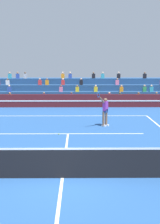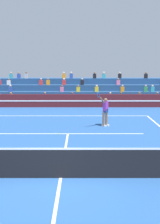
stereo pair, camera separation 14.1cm
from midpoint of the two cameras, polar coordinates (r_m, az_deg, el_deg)
The scene contains 7 objects.
ground_plane at distance 10.90m, azimuth -3.63°, elevation -11.96°, with size 120.00×120.00×0.00m, color #285699.
court_lines at distance 10.90m, azimuth -3.63°, elevation -11.94°, with size 11.10×23.90×0.01m.
tennis_net at distance 10.71m, azimuth -3.66°, elevation -9.25°, with size 12.00×0.10×1.10m.
sponsor_banner_wall at distance 26.41m, azimuth -1.75°, elevation 2.08°, with size 18.00×0.26×1.10m.
bleacher_stand at distance 29.52m, azimuth -1.62°, elevation 3.43°, with size 18.35×3.80×2.83m.
tennis_player at distance 18.81m, azimuth 4.38°, elevation 0.32°, with size 0.86×1.21×2.22m.
tennis_ball at distance 16.87m, azimuth -4.13°, elevation -4.03°, with size 0.07×0.07×0.07m, color #C6DB33.
Camera 1 is at (0.52, -10.12, 4.00)m, focal length 50.00 mm.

